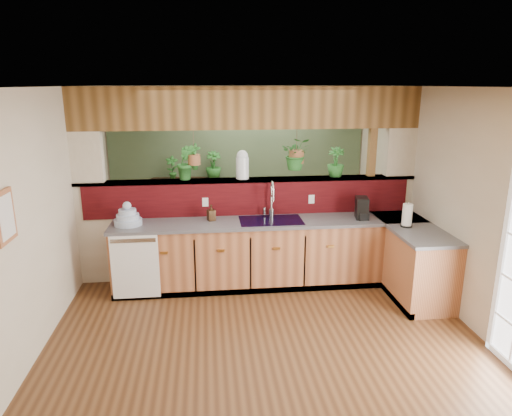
{
  "coord_description": "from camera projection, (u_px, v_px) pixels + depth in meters",
  "views": [
    {
      "loc": [
        -0.57,
        -4.69,
        2.63
      ],
      "look_at": [
        0.02,
        0.7,
        1.15
      ],
      "focal_mm": 32.0,
      "sensor_mm": 36.0,
      "label": 1
    }
  ],
  "objects": [
    {
      "name": "ground",
      "position": [
        261.0,
        320.0,
        5.25
      ],
      "size": [
        4.6,
        7.0,
        0.01
      ],
      "primitive_type": "cube",
      "color": "#513019",
      "rests_on": "ground"
    },
    {
      "name": "ceiling",
      "position": [
        261.0,
        87.0,
        4.56
      ],
      "size": [
        4.6,
        7.0,
        0.01
      ],
      "primitive_type": "cube",
      "color": "brown",
      "rests_on": "ground"
    },
    {
      "name": "wall_back",
      "position": [
        238.0,
        160.0,
        8.26
      ],
      "size": [
        4.6,
        0.02,
        2.6
      ],
      "primitive_type": "cube",
      "color": "beige",
      "rests_on": "ground"
    },
    {
      "name": "wall_left",
      "position": [
        38.0,
        218.0,
        4.66
      ],
      "size": [
        0.02,
        7.0,
        2.6
      ],
      "primitive_type": "cube",
      "color": "beige",
      "rests_on": "ground"
    },
    {
      "name": "wall_right",
      "position": [
        463.0,
        206.0,
        5.15
      ],
      "size": [
        0.02,
        7.0,
        2.6
      ],
      "primitive_type": "cube",
      "color": "beige",
      "rests_on": "ground"
    },
    {
      "name": "pass_through_partition",
      "position": [
        251.0,
        193.0,
        6.23
      ],
      "size": [
        4.6,
        0.21,
        2.6
      ],
      "color": "beige",
      "rests_on": "ground"
    },
    {
      "name": "pass_through_ledge",
      "position": [
        249.0,
        180.0,
        6.18
      ],
      "size": [
        4.6,
        0.21,
        0.04
      ],
      "primitive_type": "cube",
      "color": "brown",
      "rests_on": "ground"
    },
    {
      "name": "header_beam",
      "position": [
        249.0,
        108.0,
        5.93
      ],
      "size": [
        4.6,
        0.15,
        0.55
      ],
      "primitive_type": "cube",
      "color": "brown",
      "rests_on": "ground"
    },
    {
      "name": "sage_backwall",
      "position": [
        238.0,
        160.0,
        8.24
      ],
      "size": [
        4.55,
        0.02,
        2.55
      ],
      "primitive_type": "cube",
      "color": "#4E6545",
      "rests_on": "ground"
    },
    {
      "name": "countertop",
      "position": [
        316.0,
        254.0,
        6.05
      ],
      "size": [
        4.14,
        1.52,
        0.9
      ],
      "color": "#995834",
      "rests_on": "ground"
    },
    {
      "name": "dishwasher",
      "position": [
        135.0,
        267.0,
        5.61
      ],
      "size": [
        0.58,
        0.03,
        0.82
      ],
      "color": "white",
      "rests_on": "ground"
    },
    {
      "name": "navy_sink",
      "position": [
        271.0,
        226.0,
        5.99
      ],
      "size": [
        0.82,
        0.5,
        0.18
      ],
      "color": "black",
      "rests_on": "countertop"
    },
    {
      "name": "framed_print",
      "position": [
        5.0,
        217.0,
        3.83
      ],
      "size": [
        0.04,
        0.35,
        0.45
      ],
      "color": "#995834",
      "rests_on": "wall_left"
    },
    {
      "name": "faucet",
      "position": [
        272.0,
        198.0,
        6.05
      ],
      "size": [
        0.22,
        0.22,
        0.5
      ],
      "color": "#B7B7B2",
      "rests_on": "countertop"
    },
    {
      "name": "dish_stack",
      "position": [
        128.0,
        218.0,
        5.76
      ],
      "size": [
        0.35,
        0.35,
        0.31
      ],
      "color": "#A6B8D7",
      "rests_on": "countertop"
    },
    {
      "name": "soap_dispenser",
      "position": [
        211.0,
        213.0,
        5.94
      ],
      "size": [
        0.12,
        0.12,
        0.21
      ],
      "primitive_type": "imported",
      "rotation": [
        0.0,
        0.0,
        0.34
      ],
      "color": "#3A2515",
      "rests_on": "countertop"
    },
    {
      "name": "coffee_maker",
      "position": [
        362.0,
        209.0,
        6.03
      ],
      "size": [
        0.15,
        0.26,
        0.28
      ],
      "rotation": [
        0.0,
        0.0,
        -0.2
      ],
      "color": "black",
      "rests_on": "countertop"
    },
    {
      "name": "paper_towel",
      "position": [
        407.0,
        216.0,
        5.68
      ],
      "size": [
        0.15,
        0.15,
        0.31
      ],
      "color": "black",
      "rests_on": "countertop"
    },
    {
      "name": "glass_jar",
      "position": [
        242.0,
        164.0,
        6.12
      ],
      "size": [
        0.17,
        0.17,
        0.39
      ],
      "color": "silver",
      "rests_on": "pass_through_ledge"
    },
    {
      "name": "ledge_plant_left",
      "position": [
        186.0,
        162.0,
        6.03
      ],
      "size": [
        0.3,
        0.26,
        0.47
      ],
      "primitive_type": "imported",
      "rotation": [
        0.0,
        0.0,
        -0.22
      ],
      "color": "#236223",
      "rests_on": "pass_through_ledge"
    },
    {
      "name": "ledge_plant_right",
      "position": [
        336.0,
        162.0,
        6.25
      ],
      "size": [
        0.28,
        0.28,
        0.41
      ],
      "primitive_type": "imported",
      "rotation": [
        0.0,
        0.0,
        -0.27
      ],
      "color": "#236223",
      "rests_on": "pass_through_ledge"
    },
    {
      "name": "hanging_plant_a",
      "position": [
        194.0,
        149.0,
        5.99
      ],
      "size": [
        0.21,
        0.17,
        0.46
      ],
      "color": "brown",
      "rests_on": "header_beam"
    },
    {
      "name": "hanging_plant_b",
      "position": [
        297.0,
        140.0,
        6.11
      ],
      "size": [
        0.45,
        0.4,
        0.56
      ],
      "color": "brown",
      "rests_on": "header_beam"
    },
    {
      "name": "shelving_console",
      "position": [
        196.0,
        207.0,
        8.15
      ],
      "size": [
        1.59,
        0.83,
        1.03
      ],
      "primitive_type": "cube",
      "rotation": [
        0.0,
        0.0,
        -0.29
      ],
      "color": "black",
      "rests_on": "ground"
    },
    {
      "name": "shelf_plant_a",
      "position": [
        172.0,
        168.0,
        7.92
      ],
      "size": [
        0.23,
        0.16,
        0.41
      ],
      "primitive_type": "imported",
      "rotation": [
        0.0,
        0.0,
        -0.06
      ],
      "color": "#236223",
      "rests_on": "shelving_console"
    },
    {
      "name": "shelf_plant_b",
      "position": [
        213.0,
        165.0,
        7.99
      ],
      "size": [
        0.32,
        0.32,
        0.48
      ],
      "primitive_type": "imported",
      "rotation": [
        0.0,
        0.0,
        0.23
      ],
      "color": "#236223",
      "rests_on": "shelving_console"
    },
    {
      "name": "floor_plant",
      "position": [
        270.0,
        232.0,
        7.28
      ],
      "size": [
        0.72,
        0.66,
        0.67
      ],
      "primitive_type": "imported",
      "rotation": [
        0.0,
        0.0,
        0.26
      ],
      "color": "#236223",
      "rests_on": "ground"
    }
  ]
}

